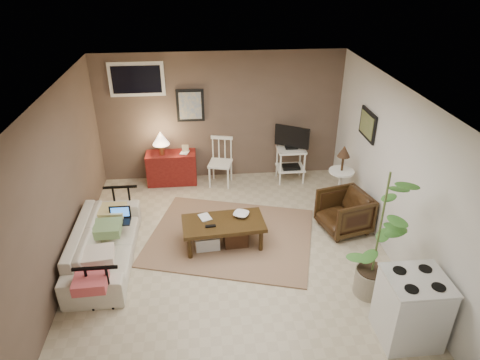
{
  "coord_description": "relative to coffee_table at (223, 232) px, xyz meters",
  "views": [
    {
      "loc": [
        -0.37,
        -5.02,
        3.91
      ],
      "look_at": [
        0.15,
        0.35,
        1.02
      ],
      "focal_mm": 32.0,
      "sensor_mm": 36.0,
      "label": 1
    }
  ],
  "objects": [
    {
      "name": "floor",
      "position": [
        0.12,
        -0.19,
        -0.25
      ],
      "size": [
        5.0,
        5.0,
        0.0
      ],
      "primitive_type": "plane",
      "color": "#C1B293",
      "rests_on": "ground"
    },
    {
      "name": "art_back",
      "position": [
        -0.43,
        2.29,
        1.2
      ],
      "size": [
        0.5,
        0.03,
        0.6
      ],
      "primitive_type": "cube",
      "color": "black"
    },
    {
      "name": "art_right",
      "position": [
        2.35,
        0.86,
        1.27
      ],
      "size": [
        0.03,
        0.6,
        0.45
      ],
      "primitive_type": "cube",
      "color": "black"
    },
    {
      "name": "window",
      "position": [
        -1.33,
        2.29,
        1.7
      ],
      "size": [
        0.96,
        0.03,
        0.6
      ],
      "primitive_type": "cube",
      "color": "white"
    },
    {
      "name": "rug",
      "position": [
        0.13,
        0.21,
        -0.24
      ],
      "size": [
        2.89,
        2.55,
        0.02
      ],
      "primitive_type": "cube",
      "rotation": [
        0.0,
        0.0,
        -0.28
      ],
      "color": "#916E54",
      "rests_on": "floor"
    },
    {
      "name": "coffee_table",
      "position": [
        0.0,
        0.0,
        0.0
      ],
      "size": [
        1.24,
        0.71,
        0.45
      ],
      "color": "#3E2811",
      "rests_on": "floor"
    },
    {
      "name": "sofa",
      "position": [
        -1.68,
        -0.18,
        0.14
      ],
      "size": [
        0.58,
        1.99,
        0.78
      ],
      "primitive_type": "imported",
      "rotation": [
        0.0,
        0.0,
        1.57
      ],
      "color": "silver",
      "rests_on": "floor"
    },
    {
      "name": "sofa_pillows",
      "position": [
        -1.63,
        -0.41,
        0.23
      ],
      "size": [
        0.38,
        1.9,
        0.13
      ],
      "primitive_type": null,
      "color": "beige",
      "rests_on": "sofa"
    },
    {
      "name": "sofa_end_rails",
      "position": [
        -1.56,
        -0.18,
        0.08
      ],
      "size": [
        0.54,
        1.99,
        0.67
      ],
      "primitive_type": null,
      "color": "black",
      "rests_on": "floor"
    },
    {
      "name": "laptop",
      "position": [
        -1.49,
        0.16,
        0.25
      ],
      "size": [
        0.31,
        0.22,
        0.21
      ],
      "color": "black",
      "rests_on": "sofa"
    },
    {
      "name": "red_console",
      "position": [
        -0.85,
        2.09,
        0.11
      ],
      "size": [
        0.92,
        0.41,
        1.06
      ],
      "color": "maroon",
      "rests_on": "floor"
    },
    {
      "name": "spindle_chair",
      "position": [
        0.08,
        1.96,
        0.17
      ],
      "size": [
        0.49,
        0.49,
        0.9
      ],
      "color": "white",
      "rests_on": "floor"
    },
    {
      "name": "tv_stand",
      "position": [
        1.41,
        1.96,
        0.33
      ],
      "size": [
        0.59,
        0.42,
        1.1
      ],
      "color": "white",
      "rests_on": "floor"
    },
    {
      "name": "side_table",
      "position": [
        2.05,
        0.96,
        0.45
      ],
      "size": [
        0.42,
        0.42,
        1.13
      ],
      "color": "white",
      "rests_on": "floor"
    },
    {
      "name": "armchair",
      "position": [
        1.91,
        0.24,
        0.1
      ],
      "size": [
        0.79,
        0.82,
        0.7
      ],
      "primitive_type": "imported",
      "rotation": [
        0.0,
        0.0,
        -1.32
      ],
      "color": "#32200D",
      "rests_on": "floor"
    },
    {
      "name": "potted_plant",
      "position": [
        1.81,
        -1.18,
        0.7
      ],
      "size": [
        0.45,
        0.45,
        1.78
      ],
      "color": "gray",
      "rests_on": "floor"
    },
    {
      "name": "stove",
      "position": [
        1.97,
        -1.91,
        0.17
      ],
      "size": [
        0.66,
        0.61,
        0.86
      ],
      "color": "silver",
      "rests_on": "floor"
    },
    {
      "name": "bowl",
      "position": [
        0.28,
        0.13,
        0.29
      ],
      "size": [
        0.23,
        0.14,
        0.23
      ],
      "primitive_type": "imported",
      "rotation": [
        0.0,
        0.0,
        -0.42
      ],
      "color": "#3E2811",
      "rests_on": "coffee_table"
    },
    {
      "name": "book_table",
      "position": [
        -0.33,
        0.11,
        0.28
      ],
      "size": [
        0.15,
        0.07,
        0.21
      ],
      "primitive_type": "imported",
      "rotation": [
        0.0,
        0.0,
        0.34
      ],
      "color": "#3E2811",
      "rests_on": "coffee_table"
    },
    {
      "name": "book_console",
      "position": [
        -0.65,
        2.09,
        0.46
      ],
      "size": [
        0.15,
        0.06,
        0.2
      ],
      "primitive_type": "imported",
      "rotation": [
        0.0,
        0.0,
        -0.3
      ],
      "color": "#3E2811",
      "rests_on": "red_console"
    }
  ]
}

